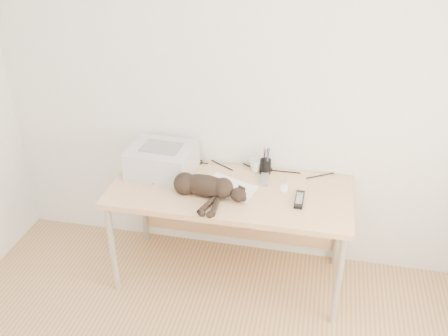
% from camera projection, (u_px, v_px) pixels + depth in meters
% --- Properties ---
extents(wall_back, '(3.50, 0.00, 3.50)m').
position_uv_depth(wall_back, '(241.00, 91.00, 3.33)').
color(wall_back, white).
rests_on(wall_back, floor).
extents(desk, '(1.60, 0.70, 0.74)m').
position_uv_depth(desk, '(232.00, 199.00, 3.44)').
color(desk, tan).
rests_on(desk, floor).
extents(printer, '(0.45, 0.39, 0.20)m').
position_uv_depth(printer, '(162.00, 160.00, 3.45)').
color(printer, '#B9B9BE').
rests_on(printer, desk).
extents(papers, '(0.41, 0.35, 0.01)m').
position_uv_depth(papers, '(228.00, 188.00, 3.31)').
color(papers, white).
rests_on(papers, desk).
extents(cat, '(0.66, 0.33, 0.15)m').
position_uv_depth(cat, '(202.00, 187.00, 3.21)').
color(cat, black).
rests_on(cat, desk).
extents(mug, '(0.13, 0.13, 0.09)m').
position_uv_depth(mug, '(256.00, 165.00, 3.49)').
color(mug, white).
rests_on(mug, desk).
extents(pen_cup, '(0.08, 0.08, 0.20)m').
position_uv_depth(pen_cup, '(265.00, 166.00, 3.46)').
color(pen_cup, black).
rests_on(pen_cup, desk).
extents(remote_grey, '(0.06, 0.19, 0.02)m').
position_uv_depth(remote_grey, '(264.00, 178.00, 3.41)').
color(remote_grey, slate).
rests_on(remote_grey, desk).
extents(remote_black, '(0.06, 0.20, 0.02)m').
position_uv_depth(remote_black, '(299.00, 200.00, 3.17)').
color(remote_black, black).
rests_on(remote_black, desk).
extents(mouse, '(0.07, 0.12, 0.04)m').
position_uv_depth(mouse, '(284.00, 187.00, 3.30)').
color(mouse, white).
rests_on(mouse, desk).
extents(cable_tangle, '(1.36, 0.09, 0.01)m').
position_uv_depth(cable_tangle, '(239.00, 166.00, 3.56)').
color(cable_tangle, black).
rests_on(cable_tangle, desk).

